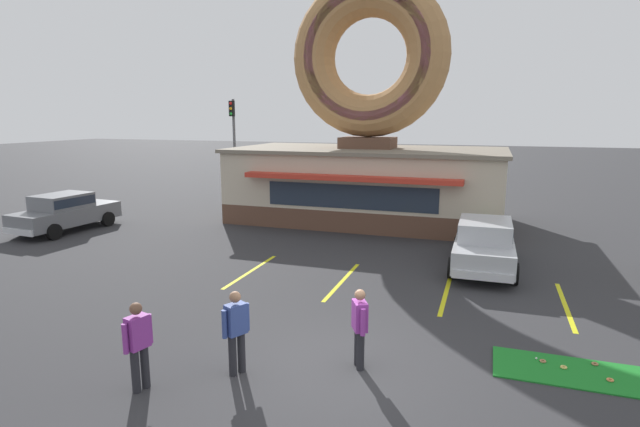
{
  "coord_description": "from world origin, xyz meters",
  "views": [
    {
      "loc": [
        2.49,
        -8.56,
        4.8
      ],
      "look_at": [
        -2.16,
        5.0,
        2.0
      ],
      "focal_mm": 28.0,
      "sensor_mm": 36.0,
      "label": 1
    }
  ],
  "objects_px": {
    "car_silver": "(484,242)",
    "pedestrian_hooded_kid": "(360,325)",
    "car_grey": "(65,211)",
    "trash_bin": "(483,233)",
    "pedestrian_blue_sweater_man": "(138,342)",
    "traffic_light_pole": "(234,135)",
    "pedestrian_leather_jacket_man": "(236,329)",
    "golf_ball": "(536,358)"
  },
  "relations": [
    {
      "from": "pedestrian_blue_sweater_man",
      "to": "pedestrian_hooded_kid",
      "type": "xyz_separation_m",
      "value": [
        3.47,
        2.05,
        -0.03
      ]
    },
    {
      "from": "pedestrian_blue_sweater_man",
      "to": "traffic_light_pole",
      "type": "distance_m",
      "value": 22.24
    },
    {
      "from": "pedestrian_blue_sweater_man",
      "to": "trash_bin",
      "type": "bearing_deg",
      "value": 66.05
    },
    {
      "from": "trash_bin",
      "to": "car_silver",
      "type": "bearing_deg",
      "value": -88.8
    },
    {
      "from": "pedestrian_hooded_kid",
      "to": "pedestrian_leather_jacket_man",
      "type": "distance_m",
      "value": 2.34
    },
    {
      "from": "pedestrian_leather_jacket_man",
      "to": "traffic_light_pole",
      "type": "distance_m",
      "value": 21.88
    },
    {
      "from": "pedestrian_leather_jacket_man",
      "to": "golf_ball",
      "type": "bearing_deg",
      "value": 23.68
    },
    {
      "from": "car_silver",
      "to": "traffic_light_pole",
      "type": "height_order",
      "value": "traffic_light_pole"
    },
    {
      "from": "trash_bin",
      "to": "traffic_light_pole",
      "type": "xyz_separation_m",
      "value": [
        -14.55,
        7.63,
        3.21
      ]
    },
    {
      "from": "pedestrian_blue_sweater_man",
      "to": "golf_ball",
      "type": "bearing_deg",
      "value": 26.98
    },
    {
      "from": "pedestrian_blue_sweater_man",
      "to": "traffic_light_pole",
      "type": "height_order",
      "value": "traffic_light_pole"
    },
    {
      "from": "golf_ball",
      "to": "pedestrian_blue_sweater_man",
      "type": "distance_m",
      "value": 7.64
    },
    {
      "from": "golf_ball",
      "to": "trash_bin",
      "type": "xyz_separation_m",
      "value": [
        -1.2,
        9.08,
        0.45
      ]
    },
    {
      "from": "car_silver",
      "to": "traffic_light_pole",
      "type": "distance_m",
      "value": 18.28
    },
    {
      "from": "trash_bin",
      "to": "traffic_light_pole",
      "type": "bearing_deg",
      "value": 152.33
    },
    {
      "from": "golf_ball",
      "to": "pedestrian_hooded_kid",
      "type": "distance_m",
      "value": 3.66
    },
    {
      "from": "car_grey",
      "to": "pedestrian_leather_jacket_man",
      "type": "relative_size",
      "value": 2.86
    },
    {
      "from": "golf_ball",
      "to": "traffic_light_pole",
      "type": "distance_m",
      "value": 23.25
    },
    {
      "from": "car_grey",
      "to": "pedestrian_hooded_kid",
      "type": "xyz_separation_m",
      "value": [
        14.76,
        -7.38,
        -0.0
      ]
    },
    {
      "from": "pedestrian_leather_jacket_man",
      "to": "car_silver",
      "type": "bearing_deg",
      "value": 63.26
    },
    {
      "from": "pedestrian_leather_jacket_man",
      "to": "pedestrian_hooded_kid",
      "type": "bearing_deg",
      "value": 24.82
    },
    {
      "from": "golf_ball",
      "to": "traffic_light_pole",
      "type": "relative_size",
      "value": 0.01
    },
    {
      "from": "golf_ball",
      "to": "car_silver",
      "type": "height_order",
      "value": "car_silver"
    },
    {
      "from": "pedestrian_hooded_kid",
      "to": "golf_ball",
      "type": "bearing_deg",
      "value": 22.93
    },
    {
      "from": "car_grey",
      "to": "pedestrian_blue_sweater_man",
      "type": "xyz_separation_m",
      "value": [
        11.28,
        -9.44,
        0.03
      ]
    },
    {
      "from": "pedestrian_blue_sweater_man",
      "to": "trash_bin",
      "type": "relative_size",
      "value": 1.68
    },
    {
      "from": "pedestrian_leather_jacket_man",
      "to": "traffic_light_pole",
      "type": "xyz_separation_m",
      "value": [
        -10.34,
        19.08,
        2.81
      ]
    },
    {
      "from": "golf_ball",
      "to": "trash_bin",
      "type": "height_order",
      "value": "trash_bin"
    },
    {
      "from": "car_silver",
      "to": "pedestrian_hooded_kid",
      "type": "xyz_separation_m",
      "value": [
        -2.15,
        -7.5,
        -0.0
      ]
    },
    {
      "from": "car_grey",
      "to": "golf_ball",
      "type": "bearing_deg",
      "value": -18.37
    },
    {
      "from": "car_grey",
      "to": "pedestrian_leather_jacket_man",
      "type": "height_order",
      "value": "pedestrian_leather_jacket_man"
    },
    {
      "from": "car_silver",
      "to": "pedestrian_hooded_kid",
      "type": "bearing_deg",
      "value": -105.99
    },
    {
      "from": "golf_ball",
      "to": "traffic_light_pole",
      "type": "xyz_separation_m",
      "value": [
        -15.75,
        16.71,
        3.66
      ]
    },
    {
      "from": "golf_ball",
      "to": "traffic_light_pole",
      "type": "height_order",
      "value": "traffic_light_pole"
    },
    {
      "from": "pedestrian_blue_sweater_man",
      "to": "pedestrian_leather_jacket_man",
      "type": "xyz_separation_m",
      "value": [
        1.35,
        1.07,
        -0.0
      ]
    },
    {
      "from": "golf_ball",
      "to": "pedestrian_leather_jacket_man",
      "type": "xyz_separation_m",
      "value": [
        -5.41,
        -2.37,
        0.85
      ]
    },
    {
      "from": "trash_bin",
      "to": "traffic_light_pole",
      "type": "relative_size",
      "value": 0.17
    },
    {
      "from": "pedestrian_hooded_kid",
      "to": "trash_bin",
      "type": "relative_size",
      "value": 1.62
    },
    {
      "from": "car_grey",
      "to": "pedestrian_hooded_kid",
      "type": "relative_size",
      "value": 2.95
    },
    {
      "from": "car_silver",
      "to": "pedestrian_hooded_kid",
      "type": "relative_size",
      "value": 2.89
    },
    {
      "from": "car_grey",
      "to": "pedestrian_blue_sweater_man",
      "type": "distance_m",
      "value": 14.71
    },
    {
      "from": "car_grey",
      "to": "pedestrian_blue_sweater_man",
      "type": "relative_size",
      "value": 2.86
    }
  ]
}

